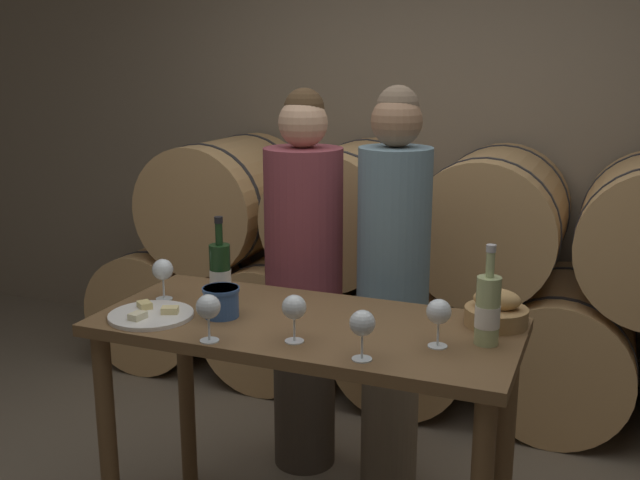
# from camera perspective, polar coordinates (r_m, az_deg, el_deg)

# --- Properties ---
(stone_wall_back) EXTENTS (10.00, 0.12, 3.20)m
(stone_wall_back) POSITION_cam_1_polar(r_m,az_deg,el_deg) (4.31, 9.62, 11.53)
(stone_wall_back) COLOR gray
(stone_wall_back) RESTS_ON ground_plane
(barrel_stack) EXTENTS (3.68, 0.83, 1.32)m
(barrel_stack) POSITION_cam_1_polar(r_m,az_deg,el_deg) (3.95, 7.40, -3.03)
(barrel_stack) COLOR tan
(barrel_stack) RESTS_ON ground_plane
(tasting_table) EXTENTS (1.40, 0.63, 0.90)m
(tasting_table) POSITION_cam_1_polar(r_m,az_deg,el_deg) (2.56, -1.06, -9.32)
(tasting_table) COLOR brown
(tasting_table) RESTS_ON ground_plane
(person_left) EXTENTS (0.33, 0.33, 1.64)m
(person_left) POSITION_cam_1_polar(r_m,az_deg,el_deg) (3.15, -1.24, -3.11)
(person_left) COLOR #4C4238
(person_left) RESTS_ON ground_plane
(person_right) EXTENTS (0.29, 0.29, 1.65)m
(person_right) POSITION_cam_1_polar(r_m,az_deg,el_deg) (3.02, 5.56, -3.45)
(person_right) COLOR #756651
(person_right) RESTS_ON ground_plane
(wine_bottle_red) EXTENTS (0.08, 0.08, 0.32)m
(wine_bottle_red) POSITION_cam_1_polar(r_m,az_deg,el_deg) (2.67, -7.61, -2.54)
(wine_bottle_red) COLOR #193819
(wine_bottle_red) RESTS_ON tasting_table
(wine_bottle_white) EXTENTS (0.08, 0.08, 0.31)m
(wine_bottle_white) POSITION_cam_1_polar(r_m,az_deg,el_deg) (2.33, 12.66, -5.22)
(wine_bottle_white) COLOR #ADBC7F
(wine_bottle_white) RESTS_ON tasting_table
(blue_crock) EXTENTS (0.13, 0.13, 0.10)m
(blue_crock) POSITION_cam_1_polar(r_m,az_deg,el_deg) (2.55, -7.53, -4.59)
(blue_crock) COLOR #335693
(blue_crock) RESTS_ON tasting_table
(bread_basket) EXTENTS (0.21, 0.21, 0.12)m
(bread_basket) POSITION_cam_1_polar(r_m,az_deg,el_deg) (2.52, 13.29, -5.31)
(bread_basket) COLOR #A87F4C
(bread_basket) RESTS_ON tasting_table
(cheese_plate) EXTENTS (0.29, 0.29, 0.04)m
(cheese_plate) POSITION_cam_1_polar(r_m,az_deg,el_deg) (2.60, -12.75, -5.57)
(cheese_plate) COLOR white
(cheese_plate) RESTS_ON tasting_table
(wine_glass_far_left) EXTENTS (0.08, 0.08, 0.15)m
(wine_glass_far_left) POSITION_cam_1_polar(r_m,az_deg,el_deg) (2.75, -11.89, -2.29)
(wine_glass_far_left) COLOR white
(wine_glass_far_left) RESTS_ON tasting_table
(wine_glass_left) EXTENTS (0.08, 0.08, 0.15)m
(wine_glass_left) POSITION_cam_1_polar(r_m,az_deg,el_deg) (2.32, -8.51, -5.14)
(wine_glass_left) COLOR white
(wine_glass_left) RESTS_ON tasting_table
(wine_glass_center) EXTENTS (0.08, 0.08, 0.15)m
(wine_glass_center) POSITION_cam_1_polar(r_m,az_deg,el_deg) (2.30, -1.99, -5.22)
(wine_glass_center) COLOR white
(wine_glass_center) RESTS_ON tasting_table
(wine_glass_right) EXTENTS (0.08, 0.08, 0.15)m
(wine_glass_right) POSITION_cam_1_polar(r_m,az_deg,el_deg) (2.17, 3.25, -6.43)
(wine_glass_right) COLOR white
(wine_glass_right) RESTS_ON tasting_table
(wine_glass_far_right) EXTENTS (0.08, 0.08, 0.15)m
(wine_glass_far_right) POSITION_cam_1_polar(r_m,az_deg,el_deg) (2.28, 9.04, -5.50)
(wine_glass_far_right) COLOR white
(wine_glass_far_right) RESTS_ON tasting_table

